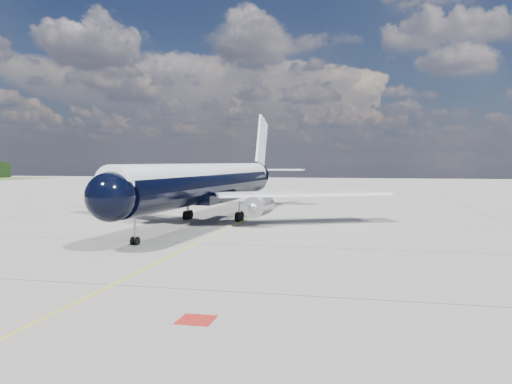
# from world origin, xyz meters

# --- Properties ---
(ground) EXTENTS (320.00, 320.00, 0.00)m
(ground) POSITION_xyz_m (0.00, 30.00, 0.00)
(ground) COLOR gray
(ground) RESTS_ON ground
(taxiway_centerline) EXTENTS (0.16, 160.00, 0.01)m
(taxiway_centerline) POSITION_xyz_m (0.00, 25.00, 0.00)
(taxiway_centerline) COLOR yellow
(taxiway_centerline) RESTS_ON ground
(red_marking) EXTENTS (1.60, 1.60, 0.01)m
(red_marking) POSITION_xyz_m (6.80, -10.00, 0.00)
(red_marking) COLOR maroon
(red_marking) RESTS_ON ground
(main_airliner) EXTENTS (41.49, 50.60, 14.61)m
(main_airliner) POSITION_xyz_m (-3.62, 26.31, 4.53)
(main_airliner) COLOR black
(main_airliner) RESTS_ON ground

